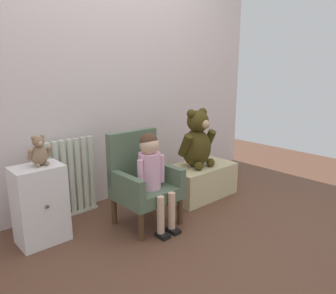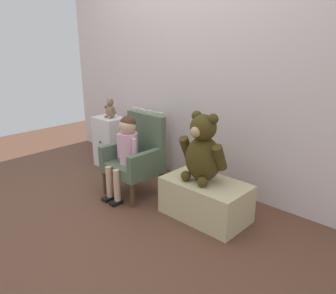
# 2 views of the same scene
# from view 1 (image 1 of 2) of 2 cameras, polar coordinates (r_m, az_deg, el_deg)

# --- Properties ---
(ground_plane) EXTENTS (6.00, 6.00, 0.00)m
(ground_plane) POSITION_cam_1_polar(r_m,az_deg,el_deg) (2.50, 5.36, -15.91)
(ground_plane) COLOR brown
(back_wall) EXTENTS (3.80, 0.05, 2.40)m
(back_wall) POSITION_cam_1_polar(r_m,az_deg,el_deg) (3.05, -10.48, 12.99)
(back_wall) COLOR silver
(back_wall) RESTS_ON ground_plane
(radiator) EXTENTS (0.50, 0.05, 0.66)m
(radiator) POSITION_cam_1_polar(r_m,az_deg,el_deg) (2.85, -16.97, -5.31)
(radiator) COLOR silver
(radiator) RESTS_ON ground_plane
(small_dresser) EXTENTS (0.34, 0.27, 0.57)m
(small_dresser) POSITION_cam_1_polar(r_m,az_deg,el_deg) (2.52, -21.38, -9.31)
(small_dresser) COLOR silver
(small_dresser) RESTS_ON ground_plane
(child_armchair) EXTENTS (0.46, 0.42, 0.74)m
(child_armchair) POSITION_cam_1_polar(r_m,az_deg,el_deg) (2.62, -4.45, -5.72)
(child_armchair) COLOR #51634C
(child_armchair) RESTS_ON ground_plane
(child_figure) EXTENTS (0.25, 0.35, 0.75)m
(child_figure) POSITION_cam_1_polar(r_m,az_deg,el_deg) (2.49, -2.86, -3.50)
(child_figure) COLOR #E5A9C2
(child_figure) RESTS_ON ground_plane
(low_bench) EXTENTS (0.68, 0.40, 0.31)m
(low_bench) POSITION_cam_1_polar(r_m,az_deg,el_deg) (3.22, 5.52, -5.81)
(low_bench) COLOR #C6B886
(low_bench) RESTS_ON ground_plane
(large_teddy_bear) EXTENTS (0.40, 0.28, 0.55)m
(large_teddy_bear) POSITION_cam_1_polar(r_m,az_deg,el_deg) (3.08, 5.07, 0.99)
(large_teddy_bear) COLOR #3F3412
(large_teddy_bear) RESTS_ON low_bench
(small_teddy_bear) EXTENTS (0.16, 0.11, 0.21)m
(small_teddy_bear) POSITION_cam_1_polar(r_m,az_deg,el_deg) (2.42, -21.52, -0.85)
(small_teddy_bear) COLOR #8A6B4F
(small_teddy_bear) RESTS_ON small_dresser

